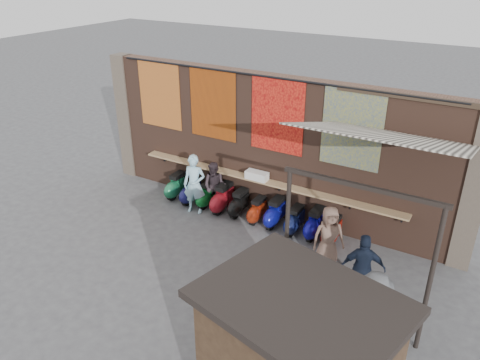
{
  "coord_description": "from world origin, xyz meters",
  "views": [
    {
      "loc": [
        5.38,
        -8.04,
        6.78
      ],
      "look_at": [
        -0.07,
        1.2,
        1.58
      ],
      "focal_mm": 35.0,
      "sensor_mm": 36.0,
      "label": 1
    }
  ],
  "objects": [
    {
      "name": "tapestry_multi",
      "position": [
        2.3,
        2.48,
        3.0
      ],
      "size": [
        1.5,
        0.02,
        2.0
      ],
      "primitive_type": "cube",
      "color": "navy",
      "rests_on": "brick_wall"
    },
    {
      "name": "stall_sign",
      "position": [
        3.82,
        -2.54,
        1.85
      ],
      "size": [
        1.18,
        0.31,
        0.5
      ],
      "primitive_type": "cube",
      "rotation": [
        0.0,
        0.0,
        -0.23
      ],
      "color": "gold",
      "rests_on": "market_stall"
    },
    {
      "name": "hang_rail",
      "position": [
        0.0,
        2.47,
        3.98
      ],
      "size": [
        9.5,
        0.06,
        0.06
      ],
      "primitive_type": "cylinder",
      "rotation": [
        0.0,
        1.57,
        0.0
      ],
      "color": "black",
      "rests_on": "brick_wall"
    },
    {
      "name": "shopper_navy",
      "position": [
        3.52,
        0.22,
        0.8
      ],
      "size": [
        1.02,
        0.71,
        1.61
      ],
      "primitive_type": "imported",
      "rotation": [
        0.0,
        0.0,
        3.51
      ],
      "color": "#151D30",
      "rests_on": "ground"
    },
    {
      "name": "stall_shelf",
      "position": [
        3.82,
        -2.54,
        0.93
      ],
      "size": [
        1.93,
        0.55,
        0.06
      ],
      "primitive_type": "cube",
      "rotation": [
        0.0,
        0.0,
        -0.23
      ],
      "color": "#473321",
      "rests_on": "market_stall"
    },
    {
      "name": "brick_wall",
      "position": [
        0.0,
        2.7,
        2.0
      ],
      "size": [
        10.0,
        0.4,
        4.0
      ],
      "primitive_type": "cube",
      "color": "brown",
      "rests_on": "ground"
    },
    {
      "name": "scooter_stool_9",
      "position": [
        2.23,
        1.95,
        0.37
      ],
      "size": [
        0.35,
        0.78,
        0.74
      ],
      "primitive_type": null,
      "color": "#9F160C",
      "rests_on": "ground"
    },
    {
      "name": "shopper_tan",
      "position": [
        2.44,
        1.05,
        0.78
      ],
      "size": [
        0.9,
        0.85,
        1.55
      ],
      "primitive_type": "imported",
      "rotation": [
        0.0,
        0.0,
        0.64
      ],
      "color": "brown",
      "rests_on": "ground"
    },
    {
      "name": "tapestry_orange",
      "position": [
        0.3,
        2.48,
        3.0
      ],
      "size": [
        1.5,
        0.02,
        2.0
      ],
      "primitive_type": "cube",
      "color": "red",
      "rests_on": "brick_wall"
    },
    {
      "name": "scooter_stool_5",
      "position": [
        0.04,
        1.97,
        0.34
      ],
      "size": [
        0.33,
        0.72,
        0.69
      ],
      "primitive_type": null,
      "color": "maroon",
      "rests_on": "ground"
    },
    {
      "name": "scooter_stool_3",
      "position": [
        -1.11,
        1.98,
        0.41
      ],
      "size": [
        0.39,
        0.87,
        0.83
      ],
      "primitive_type": null,
      "color": "maroon",
      "rests_on": "ground"
    },
    {
      "name": "pier_left",
      "position": [
        -5.2,
        2.7,
        2.0
      ],
      "size": [
        0.5,
        0.5,
        4.0
      ],
      "primitive_type": "cube",
      "color": "#4C4238",
      "rests_on": "ground"
    },
    {
      "name": "ground",
      "position": [
        0.0,
        0.0,
        0.0
      ],
      "size": [
        70.0,
        70.0,
        0.0
      ],
      "primitive_type": "plane",
      "color": "#474749",
      "rests_on": "ground"
    },
    {
      "name": "awning_post_right",
      "position": [
        4.9,
        -0.6,
        1.55
      ],
      "size": [
        0.09,
        0.09,
        3.1
      ],
      "primitive_type": "cylinder",
      "color": "black",
      "rests_on": "ground"
    },
    {
      "name": "scooter_stool_8",
      "position": [
        1.73,
        2.04,
        0.4
      ],
      "size": [
        0.38,
        0.84,
        0.8
      ],
      "primitive_type": null,
      "color": "#0E0B80",
      "rests_on": "ground"
    },
    {
      "name": "scooter_stool_0",
      "position": [
        -2.79,
        2.0,
        0.38
      ],
      "size": [
        0.36,
        0.8,
        0.76
      ],
      "primitive_type": null,
      "color": "#1B6C43",
      "rests_on": "ground"
    },
    {
      "name": "pier_right",
      "position": [
        5.2,
        2.7,
        2.0
      ],
      "size": [
        0.5,
        0.5,
        4.0
      ],
      "primitive_type": "cube",
      "color": "#4C4238",
      "rests_on": "ground"
    },
    {
      "name": "eating_counter",
      "position": [
        0.0,
        2.33,
        1.1
      ],
      "size": [
        8.0,
        0.32,
        0.05
      ],
      "primitive_type": "cube",
      "color": "#9E7A51",
      "rests_on": "brick_wall"
    },
    {
      "name": "awning_canvas",
      "position": [
        3.5,
        0.9,
        3.55
      ],
      "size": [
        3.2,
        3.28,
        0.97
      ],
      "primitive_type": "cube",
      "rotation": [
        -0.28,
        0.0,
        0.0
      ],
      "color": "beige",
      "rests_on": "brick_wall"
    },
    {
      "name": "scooter_stool_2",
      "position": [
        -1.65,
        2.03,
        0.38
      ],
      "size": [
        0.36,
        0.8,
        0.76
      ],
      "primitive_type": null,
      "color": "#0D5F23",
      "rests_on": "ground"
    },
    {
      "name": "awning_header",
      "position": [
        3.5,
        -0.6,
        3.08
      ],
      "size": [
        3.0,
        0.08,
        0.08
      ],
      "primitive_type": "cube",
      "color": "black",
      "rests_on": "awning_post_left"
    },
    {
      "name": "awning_post_left",
      "position": [
        2.1,
        -0.6,
        1.55
      ],
      "size": [
        0.09,
        0.09,
        3.1
      ],
      "primitive_type": "cylinder",
      "color": "black",
      "rests_on": "ground"
    },
    {
      "name": "scooter_stool_4",
      "position": [
        -0.58,
        2.03,
        0.38
      ],
      "size": [
        0.36,
        0.79,
        0.75
      ],
      "primitive_type": null,
      "color": "black",
      "rests_on": "ground"
    },
    {
      "name": "diner_right",
      "position": [
        -1.38,
        2.0,
        0.73
      ],
      "size": [
        0.82,
        0.7,
        1.45
      ],
      "primitive_type": "imported",
      "rotation": [
        0.0,
        0.0,
        0.24
      ],
      "color": "#34282E",
      "rests_on": "ground"
    },
    {
      "name": "stall_roof",
      "position": [
        3.61,
        -3.43,
        2.61
      ],
      "size": [
        3.04,
        2.59,
        0.12
      ],
      "primitive_type": "cube",
      "rotation": [
        0.0,
        0.0,
        -0.23
      ],
      "color": "black",
      "rests_on": "market_stall"
    },
    {
      "name": "tapestry_sun",
      "position": [
        -1.7,
        2.48,
        3.0
      ],
      "size": [
        1.5,
        0.02,
        2.0
      ],
      "primitive_type": "cube",
      "color": "#E6590D",
      "rests_on": "brick_wall"
    },
    {
      "name": "scooter_stool_7",
      "position": [
        1.18,
        1.97,
        0.37
      ],
      "size": [
        0.35,
        0.78,
        0.74
      ],
      "primitive_type": null,
      "color": "#131C49",
      "rests_on": "ground"
    },
    {
      "name": "shelf_box",
      "position": [
        -0.17,
        2.3,
        1.24
      ],
      "size": [
        0.63,
        0.28,
        0.23
      ],
      "primitive_type": "cube",
      "color": "white",
      "rests_on": "eating_counter"
    },
    {
      "name": "scooter_stool_6",
      "position": [
        0.56,
        2.04,
        0.39
      ],
      "size": [
        0.37,
        0.83,
        0.79
      ],
      "primitive_type": null,
      "color": "navy",
      "rests_on": "ground"
    },
    {
      "name": "diner_left",
      "position": [
        -1.78,
        1.55,
        0.88
      ],
      "size": [
        0.73,
        0.58,
        1.76
      ],
      "primitive_type": "imported",
      "rotation": [
        0.0,
        0.0,
        0.28
      ],
      "color": "#A0D5E9",
      "rests_on": "ground"
    },
    {
      "name": "shopper_grey",
      "position": [
        4.09,
        -1.09,
        0.86
      ],
      "size": [
        1.12,
        0.67,
        1.71
      ],
      "primitive_type": "imported",
      "rotation": [
        0.0,
        0.0,
        3.12
      ],
      "color": "#4E4F52",
      "rests_on": "ground"
    },
    {
      "name": "scooter_stool_1",
      "position": [
        -2.21,
        1.96,
        0.37
      ],
      "size": [
        0.35,
        0.78,
        0.74
      ],
      "primitive_type": null,
      "color": "#17164F",
      "rests_on": "ground"
    },
    {
      "name": "tapestry_redgold",
      "position": [
        -3.6,
        2.48,
        3.0
      ],
      "size": [
        1.5,
        0.02,
        2.0
      ],
      "primitive_type": "cube",
      "color": "maroon",
      "rests_on": "brick_wall"
    },
    {
      "name": "awning_ledger",
      "position": [
        3.5,
        2.49,
        3.95
      ],
      "size": [
        3.3,
        0.08,
        0.12
      ],
      "primitive_type": "cube",
      "color": "#33261C",
      "rests_on": "brick_wall"
    }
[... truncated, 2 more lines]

